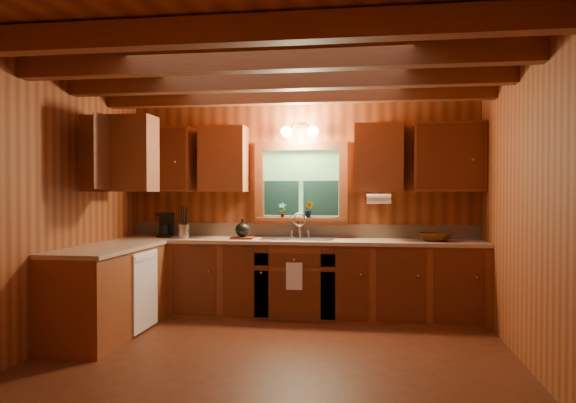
# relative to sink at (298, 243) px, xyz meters

# --- Properties ---
(room) EXTENTS (4.20, 4.20, 4.20)m
(room) POSITION_rel_sink_xyz_m (0.00, -1.60, 0.44)
(room) COLOR #4C2312
(room) RESTS_ON ground
(ceiling_beams) EXTENTS (4.20, 2.54, 0.18)m
(ceiling_beams) POSITION_rel_sink_xyz_m (0.00, -1.60, 1.63)
(ceiling_beams) COLOR brown
(ceiling_beams) RESTS_ON room
(base_cabinets) EXTENTS (4.20, 2.22, 0.86)m
(base_cabinets) POSITION_rel_sink_xyz_m (-0.49, -0.32, -0.43)
(base_cabinets) COLOR brown
(base_cabinets) RESTS_ON ground
(countertop) EXTENTS (4.20, 2.24, 0.04)m
(countertop) POSITION_rel_sink_xyz_m (-0.48, -0.31, 0.02)
(countertop) COLOR tan
(countertop) RESTS_ON base_cabinets
(backsplash) EXTENTS (4.20, 0.02, 0.16)m
(backsplash) POSITION_rel_sink_xyz_m (0.00, 0.28, 0.12)
(backsplash) COLOR tan
(backsplash) RESTS_ON room
(dishwasher_panel) EXTENTS (0.02, 0.60, 0.80)m
(dishwasher_panel) POSITION_rel_sink_xyz_m (-1.47, -0.92, -0.43)
(dishwasher_panel) COLOR white
(dishwasher_panel) RESTS_ON base_cabinets
(upper_cabinets) EXTENTS (4.19, 1.77, 0.78)m
(upper_cabinets) POSITION_rel_sink_xyz_m (-0.56, -0.18, 0.98)
(upper_cabinets) COLOR brown
(upper_cabinets) RESTS_ON room
(window) EXTENTS (1.12, 0.08, 1.00)m
(window) POSITION_rel_sink_xyz_m (0.00, 0.26, 0.67)
(window) COLOR brown
(window) RESTS_ON room
(window_sill) EXTENTS (1.06, 0.14, 0.04)m
(window_sill) POSITION_rel_sink_xyz_m (0.00, 0.22, 0.26)
(window_sill) COLOR brown
(window_sill) RESTS_ON room
(wall_sconce) EXTENTS (0.45, 0.21, 0.17)m
(wall_sconce) POSITION_rel_sink_xyz_m (0.00, 0.14, 1.31)
(wall_sconce) COLOR black
(wall_sconce) RESTS_ON room
(paper_towel_roll) EXTENTS (0.27, 0.11, 0.11)m
(paper_towel_roll) POSITION_rel_sink_xyz_m (0.92, -0.07, 0.51)
(paper_towel_roll) COLOR white
(paper_towel_roll) RESTS_ON upper_cabinets
(dish_towel) EXTENTS (0.18, 0.01, 0.30)m
(dish_towel) POSITION_rel_sink_xyz_m (0.00, -0.34, -0.34)
(dish_towel) COLOR white
(dish_towel) RESTS_ON base_cabinets
(sink) EXTENTS (0.82, 0.48, 0.43)m
(sink) POSITION_rel_sink_xyz_m (0.00, 0.00, 0.00)
(sink) COLOR silver
(sink) RESTS_ON countertop
(coffee_maker) EXTENTS (0.17, 0.21, 0.30)m
(coffee_maker) POSITION_rel_sink_xyz_m (-1.64, 0.08, 0.19)
(coffee_maker) COLOR black
(coffee_maker) RESTS_ON countertop
(utensil_crock) EXTENTS (0.13, 0.13, 0.37)m
(utensil_crock) POSITION_rel_sink_xyz_m (-1.35, -0.08, 0.14)
(utensil_crock) COLOR silver
(utensil_crock) RESTS_ON countertop
(cutting_board) EXTENTS (0.26, 0.19, 0.02)m
(cutting_board) POSITION_rel_sink_xyz_m (-0.64, -0.08, 0.06)
(cutting_board) COLOR #512311
(cutting_board) RESTS_ON countertop
(teakettle) EXTENTS (0.17, 0.17, 0.21)m
(teakettle) POSITION_rel_sink_xyz_m (-0.64, -0.08, 0.15)
(teakettle) COLOR black
(teakettle) RESTS_ON cutting_board
(wicker_basket) EXTENTS (0.49, 0.49, 0.09)m
(wicker_basket) POSITION_rel_sink_xyz_m (1.54, -0.04, 0.09)
(wicker_basket) COLOR #48230C
(wicker_basket) RESTS_ON countertop
(potted_plant_left) EXTENTS (0.09, 0.06, 0.18)m
(potted_plant_left) POSITION_rel_sink_xyz_m (-0.22, 0.20, 0.37)
(potted_plant_left) COLOR #512311
(potted_plant_left) RESTS_ON window_sill
(potted_plant_right) EXTENTS (0.13, 0.12, 0.20)m
(potted_plant_right) POSITION_rel_sink_xyz_m (0.10, 0.19, 0.38)
(potted_plant_right) COLOR #512311
(potted_plant_right) RESTS_ON window_sill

